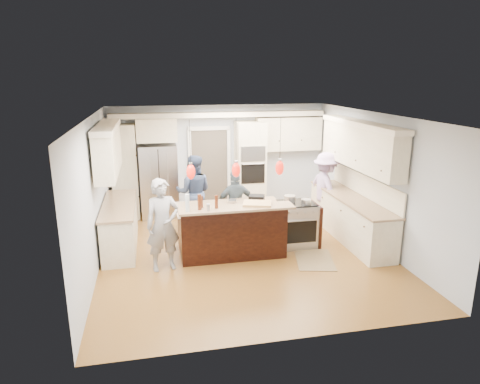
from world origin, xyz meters
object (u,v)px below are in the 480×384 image
Objects in this scene: person_far_left at (194,192)px; kitchen_island at (231,229)px; refrigerator at (159,181)px; island_range at (297,224)px; person_bar_end at (163,225)px.

kitchen_island is at bearing 121.65° from person_far_left.
refrigerator reaches higher than person_far_left.
refrigerator is 1.06× the size of person_far_left.
person_far_left is at bearing -54.52° from refrigerator.
island_range is at bearing 155.06° from person_far_left.
kitchen_island is at bearing -63.10° from refrigerator.
person_bar_end is 2.19m from person_far_left.
refrigerator is 3.09m from person_bar_end.
refrigerator is 2.91m from kitchen_island.
person_bar_end reaches higher than island_range.
refrigerator is at bearing 116.90° from kitchen_island.
kitchen_island is at bearing -176.91° from island_range.
kitchen_island is at bearing 8.85° from person_bar_end.
person_far_left is (-1.97, 1.45, 0.40)m from island_range.
person_bar_end is at bearing 81.13° from person_far_left.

